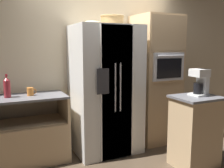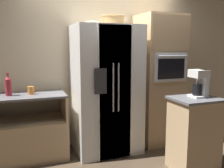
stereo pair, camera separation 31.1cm
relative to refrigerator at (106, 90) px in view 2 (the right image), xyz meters
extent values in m
plane|color=#4C3D2D|center=(0.12, -0.01, -0.94)|extent=(20.00, 20.00, 0.00)
cube|color=beige|center=(0.12, 0.42, 0.46)|extent=(12.00, 0.06, 2.80)
cube|color=tan|center=(-1.32, 0.09, -0.66)|extent=(1.43, 0.59, 0.55)
cube|color=tan|center=(-1.32, 0.09, -0.38)|extent=(1.37, 0.54, 0.02)
cube|color=tan|center=(-0.62, 0.09, -0.22)|extent=(0.04, 0.59, 0.34)
cube|color=slate|center=(-1.32, 0.09, -0.03)|extent=(1.43, 0.59, 0.03)
cube|color=white|center=(0.00, 0.01, 0.00)|extent=(0.95, 0.75, 1.87)
cube|color=white|center=(-0.01, -0.37, 0.00)|extent=(0.47, 0.02, 1.84)
cube|color=white|center=(0.01, -0.37, 0.00)|extent=(0.47, 0.02, 1.84)
cylinder|color=#B2B2B7|center=(-0.04, -0.40, 0.09)|extent=(0.02, 0.02, 0.66)
cylinder|color=#B2B2B7|center=(0.04, -0.40, 0.09)|extent=(0.02, 0.02, 0.66)
cube|color=#2D2D33|center=(-0.21, -0.39, 0.19)|extent=(0.17, 0.01, 0.34)
cube|color=tan|center=(0.92, 0.06, 0.09)|extent=(0.68, 0.66, 2.06)
cube|color=silver|center=(0.92, -0.29, 0.33)|extent=(0.56, 0.04, 0.43)
cube|color=black|center=(0.92, -0.31, 0.31)|extent=(0.46, 0.01, 0.30)
cylinder|color=#B2B2B7|center=(0.92, -0.33, 0.50)|extent=(0.49, 0.02, 0.02)
cube|color=tan|center=(0.92, -0.28, 0.84)|extent=(0.64, 0.01, 0.52)
cube|color=tan|center=(0.84, -0.97, -0.48)|extent=(0.53, 0.45, 0.91)
cube|color=slate|center=(0.84, -0.97, -0.01)|extent=(0.58, 0.49, 0.03)
cylinder|color=tan|center=(0.10, -0.01, 1.00)|extent=(0.33, 0.33, 0.13)
torus|color=tan|center=(0.10, -0.01, 1.06)|extent=(0.35, 0.35, 0.03)
ellipsoid|color=beige|center=(-0.17, 0.07, 0.97)|extent=(0.24, 0.24, 0.06)
cylinder|color=maroon|center=(-1.35, 0.10, 0.09)|extent=(0.09, 0.09, 0.22)
cone|color=maroon|center=(-1.35, 0.10, 0.23)|extent=(0.09, 0.09, 0.05)
cylinder|color=maroon|center=(-1.35, 0.10, 0.27)|extent=(0.03, 0.03, 0.04)
cylinder|color=orange|center=(-1.06, 0.11, 0.04)|extent=(0.09, 0.09, 0.11)
torus|color=orange|center=(-1.02, 0.11, 0.04)|extent=(0.07, 0.01, 0.07)
cube|color=white|center=(0.89, -0.95, 0.02)|extent=(0.19, 0.20, 0.02)
cylinder|color=black|center=(0.88, -0.95, 0.10)|extent=(0.11, 0.11, 0.15)
cube|color=white|center=(0.96, -0.95, 0.18)|extent=(0.07, 0.17, 0.35)
cube|color=white|center=(0.89, -0.95, 0.30)|extent=(0.19, 0.20, 0.10)
camera|label=1|loc=(-1.49, -3.33, 0.64)|focal=40.00mm
camera|label=2|loc=(-1.20, -3.45, 0.64)|focal=40.00mm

